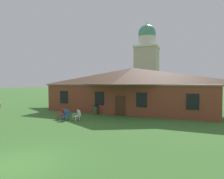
{
  "coord_description": "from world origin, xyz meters",
  "views": [
    {
      "loc": [
        6.84,
        -5.7,
        3.56
      ],
      "look_at": [
        1.15,
        8.14,
        2.99
      ],
      "focal_mm": 29.88,
      "sensor_mm": 36.0,
      "label": 1
    }
  ],
  "objects_px": {
    "lawn_chair_left_end": "(77,115)",
    "lawn_chair_near_door": "(66,115)",
    "trash_bin": "(95,110)",
    "lawn_chair_by_porch": "(62,114)"
  },
  "relations": [
    {
      "from": "lawn_chair_left_end",
      "to": "lawn_chair_near_door",
      "type": "bearing_deg",
      "value": -157.41
    },
    {
      "from": "lawn_chair_near_door",
      "to": "lawn_chair_left_end",
      "type": "bearing_deg",
      "value": 22.59
    },
    {
      "from": "lawn_chair_left_end",
      "to": "trash_bin",
      "type": "xyz_separation_m",
      "value": [
        0.06,
        3.59,
        -0.0
      ]
    },
    {
      "from": "lawn_chair_left_end",
      "to": "trash_bin",
      "type": "relative_size",
      "value": 0.98
    },
    {
      "from": "lawn_chair_by_porch",
      "to": "trash_bin",
      "type": "bearing_deg",
      "value": 63.68
    },
    {
      "from": "lawn_chair_near_door",
      "to": "trash_bin",
      "type": "distance_m",
      "value": 4.14
    },
    {
      "from": "lawn_chair_by_porch",
      "to": "lawn_chair_left_end",
      "type": "bearing_deg",
      "value": 0.68
    },
    {
      "from": "lawn_chair_near_door",
      "to": "lawn_chair_left_end",
      "type": "distance_m",
      "value": 1.08
    },
    {
      "from": "lawn_chair_left_end",
      "to": "trash_bin",
      "type": "height_order",
      "value": "trash_bin"
    },
    {
      "from": "lawn_chair_by_porch",
      "to": "lawn_chair_near_door",
      "type": "xyz_separation_m",
      "value": [
        0.73,
        -0.4,
        0.0
      ]
    }
  ]
}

